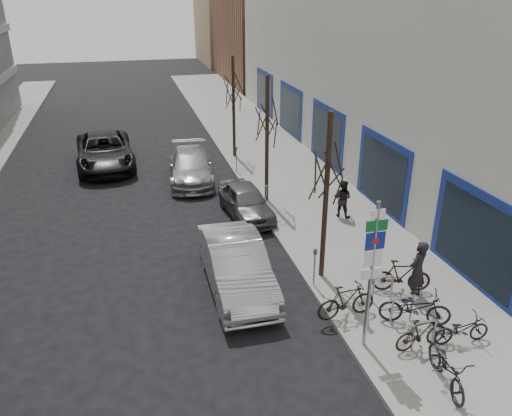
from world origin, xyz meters
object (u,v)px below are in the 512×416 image
bike_mid_inner (346,301)px  bike_mid_curb (415,305)px  tree_near (328,158)px  tree_far (233,83)px  bike_rack (402,307)px  parked_car_mid (246,201)px  pedestrian_far (342,198)px  bike_near_left (448,365)px  meter_front (315,264)px  highway_sign_pole (372,268)px  parked_car_front (236,265)px  bike_far_curb (462,327)px  parked_car_back (191,166)px  tree_mid (267,110)px  bike_far_inner (402,275)px  bike_near_right (422,333)px  meter_mid (266,197)px  pedestrian_near (417,270)px  meter_back (236,156)px  lane_car (105,151)px

bike_mid_inner → bike_mid_curb: bearing=-117.2°
tree_near → tree_far: size_ratio=1.00×
bike_rack → parked_car_mid: (-2.40, 8.27, 0.01)m
bike_mid_curb → parked_car_mid: same height
tree_near → pedestrian_far: (2.47, 4.05, -3.17)m
bike_rack → bike_near_left: bearing=-94.9°
meter_front → pedestrian_far: pedestrian_far is taller
bike_mid_curb → tree_far: bearing=29.5°
highway_sign_pole → tree_near: bearing=86.7°
parked_car_front → bike_far_curb: bearing=-39.9°
bike_rack → parked_car_front: 5.03m
highway_sign_pole → bike_mid_inner: 2.16m
tree_near → parked_car_back: 11.01m
bike_near_left → bike_mid_curb: bike_mid_curb is taller
tree_mid → bike_far_inner: tree_mid is taller
highway_sign_pole → meter_front: highway_sign_pole is taller
bike_near_right → parked_car_back: parked_car_back is taller
bike_mid_curb → bike_mid_inner: 1.86m
meter_mid → bike_far_inner: 6.93m
pedestrian_far → parked_car_back: bearing=-7.4°
tree_far → bike_far_inner: 15.01m
bike_rack → parked_car_front: size_ratio=0.46×
highway_sign_pole → meter_front: bearing=94.7°
bike_rack → pedestrian_near: size_ratio=1.21×
meter_back → bike_mid_inner: (0.27, -12.78, -0.23)m
tree_far → meter_back: (-0.45, -2.50, -3.19)m
tree_far → lane_car: tree_far is taller
meter_mid → bike_near_right: size_ratio=0.83×
bike_rack → tree_far: (-1.20, 15.90, 3.44)m
bike_near_right → lane_car: size_ratio=0.25×
meter_back → parked_car_front: bearing=-102.7°
meter_back → tree_far: bearing=79.8°
pedestrian_near → tree_far: bearing=-110.1°
meter_mid → meter_back: same height
meter_back → lane_car: lane_car is taller
bike_near_left → tree_near: bearing=110.6°
tree_mid → meter_back: tree_mid is taller
highway_sign_pole → lane_car: bearing=111.5°
pedestrian_far → tree_mid: bearing=-3.2°
highway_sign_pole → meter_back: size_ratio=3.31×
bike_rack → pedestrian_near: (1.03, 1.01, 0.42)m
meter_back → bike_far_inner: size_ratio=0.71×
bike_rack → meter_front: size_ratio=1.78×
bike_mid_inner → pedestrian_far: pedestrian_far is taller
meter_mid → parked_car_front: parked_car_front is taller
tree_near → bike_near_left: (1.00, -5.29, -3.39)m
parked_car_front → parked_car_mid: parked_car_front is taller
bike_mid_curb → pedestrian_far: 7.14m
bike_far_curb → tree_mid: bearing=15.6°
bike_rack → bike_near_left: 2.40m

